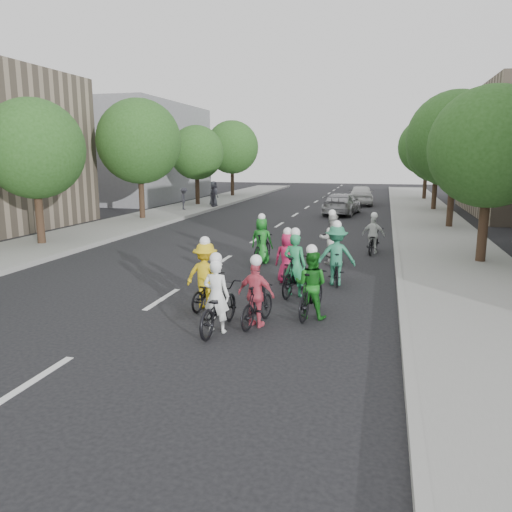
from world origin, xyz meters
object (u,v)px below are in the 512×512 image
at_px(cyclist_6, 332,244).
at_px(follow_car_lead, 342,204).
at_px(cyclist_4, 287,263).
at_px(cyclist_0, 218,305).
at_px(cyclist_9, 262,244).
at_px(cyclist_3, 257,300).
at_px(cyclist_2, 206,281).
at_px(cyclist_1, 311,289).
at_px(spectator_1, 213,196).
at_px(cyclist_5, 295,272).
at_px(cyclist_8, 373,239).
at_px(follow_car_trail, 361,195).
at_px(spectator_2, 214,194).
at_px(cyclist_7, 336,259).
at_px(spectator_0, 184,199).

height_order(cyclist_6, follow_car_lead, cyclist_6).
bearing_deg(cyclist_4, cyclist_0, 80.20).
distance_m(cyclist_9, follow_car_lead, 15.87).
relative_size(cyclist_0, cyclist_4, 1.19).
distance_m(cyclist_3, cyclist_6, 7.05).
height_order(cyclist_3, cyclist_9, cyclist_9).
distance_m(cyclist_2, follow_car_lead, 21.44).
distance_m(cyclist_1, spectator_1, 24.80).
bearing_deg(cyclist_5, cyclist_8, -93.90).
distance_m(follow_car_lead, follow_car_trail, 7.21).
relative_size(cyclist_8, spectator_2, 1.03).
bearing_deg(cyclist_3, cyclist_9, -65.62).
distance_m(cyclist_6, follow_car_lead, 15.40).
bearing_deg(cyclist_6, cyclist_0, 69.53).
bearing_deg(cyclist_5, cyclist_7, -111.53).
distance_m(cyclist_1, cyclist_6, 6.07).
distance_m(cyclist_3, follow_car_trail, 29.53).
relative_size(cyclist_2, cyclist_3, 1.11).
relative_size(cyclist_1, cyclist_9, 1.08).
bearing_deg(cyclist_7, cyclist_3, 62.59).
bearing_deg(cyclist_7, follow_car_trail, -98.35).
relative_size(spectator_0, spectator_2, 0.83).
height_order(cyclist_0, cyclist_4, cyclist_0).
xyz_separation_m(cyclist_1, cyclist_7, (0.27, 3.17, 0.08)).
bearing_deg(cyclist_8, spectator_2, -43.58).
height_order(cyclist_0, spectator_0, cyclist_0).
xyz_separation_m(cyclist_0, follow_car_lead, (0.70, 22.87, 0.11)).
bearing_deg(spectator_0, cyclist_6, -162.31).
xyz_separation_m(cyclist_2, spectator_2, (-7.91, 23.32, 0.38)).
xyz_separation_m(cyclist_6, follow_car_lead, (-0.93, 15.37, 0.01)).
xyz_separation_m(cyclist_2, cyclist_9, (0.04, 5.58, -0.02)).
bearing_deg(cyclist_3, spectator_2, -57.13).
relative_size(cyclist_1, follow_car_trail, 0.42).
relative_size(cyclist_3, follow_car_lead, 0.34).
height_order(cyclist_8, cyclist_9, cyclist_9).
relative_size(cyclist_8, follow_car_lead, 0.39).
distance_m(cyclist_0, cyclist_1, 2.29).
xyz_separation_m(cyclist_0, spectator_1, (-8.48, 24.00, 0.32)).
distance_m(cyclist_0, cyclist_7, 5.04).
relative_size(cyclist_4, cyclist_9, 0.94).
xyz_separation_m(cyclist_0, follow_car_trail, (1.55, 30.02, 0.20)).
height_order(cyclist_7, cyclist_9, cyclist_7).
bearing_deg(follow_car_trail, cyclist_8, 90.89).
bearing_deg(spectator_0, cyclist_5, -170.53).
height_order(cyclist_0, cyclist_3, cyclist_0).
xyz_separation_m(cyclist_1, cyclist_8, (1.20, 8.40, -0.10)).
distance_m(cyclist_5, follow_car_trail, 26.86).
bearing_deg(cyclist_6, cyclist_9, 2.17).
bearing_deg(spectator_0, follow_car_lead, -105.45).
bearing_deg(cyclist_2, cyclist_4, -107.41).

